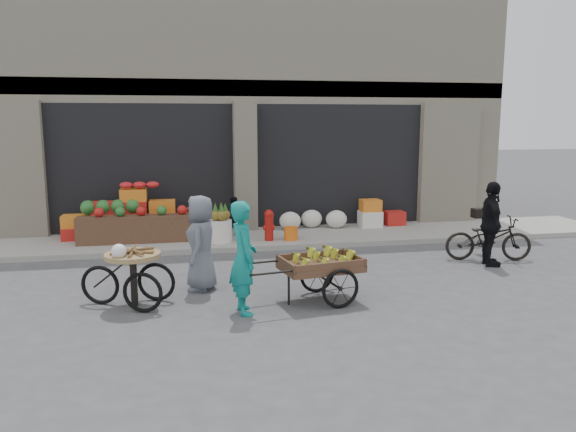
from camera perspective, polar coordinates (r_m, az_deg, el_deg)
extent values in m
plane|color=#424244|center=(9.39, -0.50, -7.80)|extent=(80.00, 80.00, 0.00)
cube|color=gray|center=(13.30, -3.81, -2.30)|extent=(18.00, 2.20, 0.12)
cube|color=beige|center=(17.09, -5.79, 11.95)|extent=(14.00, 6.00, 7.00)
cube|color=gray|center=(14.27, -4.65, 12.81)|extent=(14.00, 0.30, 0.40)
cube|color=black|center=(14.87, -14.40, 4.96)|extent=(4.40, 1.60, 3.10)
cube|color=black|center=(15.41, 4.38, 5.40)|extent=(4.40, 1.60, 3.10)
cube|color=beige|center=(14.10, -4.45, 4.99)|extent=(0.55, 0.80, 3.22)
cube|color=brown|center=(13.00, -14.63, -1.26)|extent=(2.80, 0.45, 0.60)
sphere|color=#1E5923|center=(13.48, -17.56, 0.88)|extent=(0.34, 0.34, 0.34)
cylinder|color=silver|center=(12.67, -6.90, -1.52)|extent=(0.52, 0.52, 0.50)
cylinder|color=#A5140F|center=(12.75, -1.95, -1.25)|extent=(0.20, 0.20, 0.56)
sphere|color=#A5140F|center=(12.69, -1.96, 0.16)|extent=(0.22, 0.22, 0.22)
cylinder|color=orange|center=(12.81, 0.30, -1.78)|extent=(0.32, 0.32, 0.30)
ellipsoid|color=silver|center=(14.13, 2.60, -0.42)|extent=(1.70, 0.60, 0.44)
imported|color=black|center=(13.26, -5.40, -0.05)|extent=(0.51, 0.43, 0.93)
cube|color=brown|center=(8.85, 3.33, -5.15)|extent=(1.34, 0.99, 0.11)
torus|color=black|center=(8.60, 5.35, -7.37)|extent=(0.61, 0.16, 0.61)
torus|color=black|center=(9.35, 2.97, -5.93)|extent=(0.61, 0.16, 0.61)
cylinder|color=black|center=(8.73, 0.08, -7.43)|extent=(0.04, 0.04, 0.51)
imported|color=#107F77|center=(8.26, -4.56, -4.23)|extent=(0.48, 0.66, 1.68)
cylinder|color=#9E7F51|center=(8.86, -15.51, -3.87)|extent=(1.07, 1.07, 0.07)
cube|color=black|center=(8.97, -15.39, -6.36)|extent=(0.10, 0.10, 0.80)
torus|color=black|center=(8.65, -14.55, -7.53)|extent=(0.61, 0.26, 0.62)
torus|color=black|center=(9.15, -13.23, -6.53)|extent=(0.61, 0.26, 0.62)
torus|color=black|center=(9.21, -18.54, -6.66)|extent=(0.61, 0.26, 0.62)
imported|color=slate|center=(9.49, -8.84, -2.72)|extent=(0.66, 0.87, 1.60)
imported|color=black|center=(12.11, 19.68, -2.17)|extent=(1.81, 1.00, 0.90)
imported|color=black|center=(11.61, 19.95, -0.77)|extent=(0.63, 1.04, 1.66)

